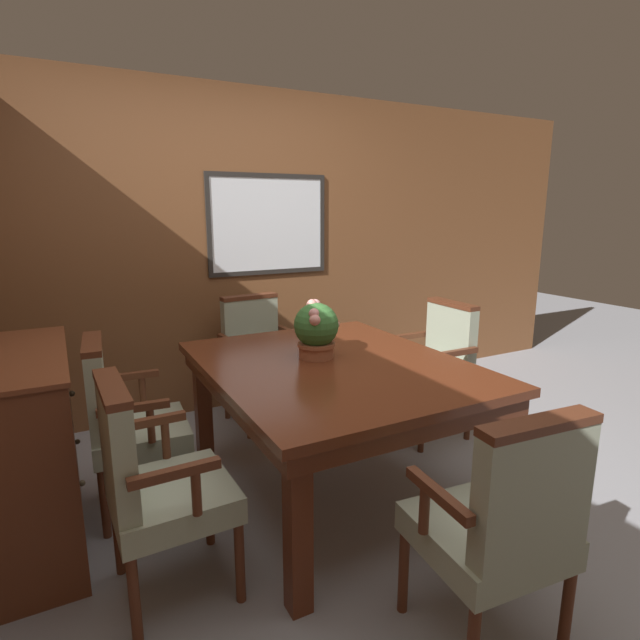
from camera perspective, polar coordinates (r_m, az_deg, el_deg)
ground_plane at (r=2.71m, az=1.94°, el=-22.43°), size 14.00×14.00×0.00m
wall_back at (r=3.93m, az=-11.34°, el=7.51°), size 7.20×0.08×2.45m
dining_table at (r=2.69m, az=1.50°, el=-6.73°), size 1.28×1.58×0.76m
chair_left_near at (r=2.16m, az=-18.53°, el=-16.89°), size 0.48×0.53×0.93m
chair_right_far at (r=3.57m, az=13.12°, el=-4.74°), size 0.47×0.53×0.93m
chair_head_near at (r=1.94m, az=20.03°, el=-20.74°), size 0.55×0.50×0.93m
chair_left_far at (r=2.78m, az=-21.36°, el=-10.34°), size 0.50×0.55×0.93m
chair_head_far at (r=3.73m, az=-7.13°, el=-3.76°), size 0.55×0.50×0.93m
potted_plant at (r=2.71m, az=-0.44°, el=-1.06°), size 0.25×0.24×0.32m
sideboard_cabinet at (r=2.74m, az=-31.22°, el=-12.85°), size 0.50×1.04×0.93m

